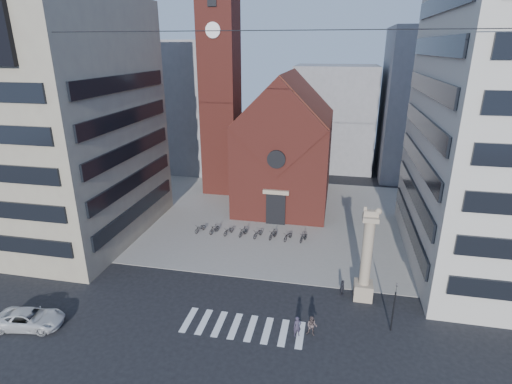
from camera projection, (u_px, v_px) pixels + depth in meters
The scene contains 23 objects.
ground at pixel (245, 304), 34.54m from camera, with size 120.00×120.00×0.00m, color black.
piazza at pixel (278, 217), 52.01m from camera, with size 46.00×30.00×0.05m, color gray.
zebra_crossing at pixel (243, 327), 31.67m from camera, with size 10.20×3.20×0.01m, color white, non-canonical shape.
church at pixel (286, 147), 54.84m from camera, with size 12.00×16.65×18.00m.
campanile at pixel (220, 86), 56.81m from camera, with size 5.50×5.50×31.20m.
building_left at pixel (52, 124), 43.85m from camera, with size 18.00×20.00×26.00m, color gray.
bg_block_left at pixel (186, 106), 71.38m from camera, with size 16.00×14.00×22.00m, color gray.
bg_block_mid at pixel (334, 117), 71.73m from camera, with size 14.00×12.00×18.00m, color gray.
bg_block_right at pixel (434, 105), 64.90m from camera, with size 16.00×14.00×24.00m, color gray.
lion_column at pixel (366, 263), 34.22m from camera, with size 1.63×1.60×8.68m.
traffic_light at pixel (394, 306), 30.56m from camera, with size 0.13×0.16×4.30m.
white_car at pixel (30, 319), 31.52m from camera, with size 2.40×5.20×1.45m, color silver.
pedestrian_0 at pixel (297, 326), 30.47m from camera, with size 0.61×0.40×1.68m, color #322B3C.
pedestrian_1 at pixel (312, 326), 30.54m from camera, with size 0.81×0.63×1.67m, color #534442.
pedestrian_2 at pixel (342, 288), 35.46m from camera, with size 0.90×0.38×1.54m, color #25262D.
scooter_0 at pixel (200, 228), 47.73m from camera, with size 0.65×1.86×0.98m, color black.
scooter_1 at pixel (214, 229), 47.38m from camera, with size 0.51×1.81×1.09m, color black.
scooter_2 at pixel (229, 231), 47.06m from camera, with size 0.65×1.86×0.98m, color black.
scooter_3 at pixel (243, 232), 46.71m from camera, with size 0.51×1.81×1.09m, color black.
scooter_4 at pixel (258, 233), 46.39m from camera, with size 0.65×1.86×0.98m, color black.
scooter_5 at pixel (273, 234), 46.04m from camera, with size 0.51×1.81×1.09m, color black.
scooter_6 at pixel (288, 236), 45.72m from camera, with size 0.65×1.86×0.98m, color black.
scooter_7 at pixel (304, 237), 45.37m from camera, with size 0.51×1.81×1.09m, color black.
Camera 1 is at (6.83, -28.33, 20.94)m, focal length 28.00 mm.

